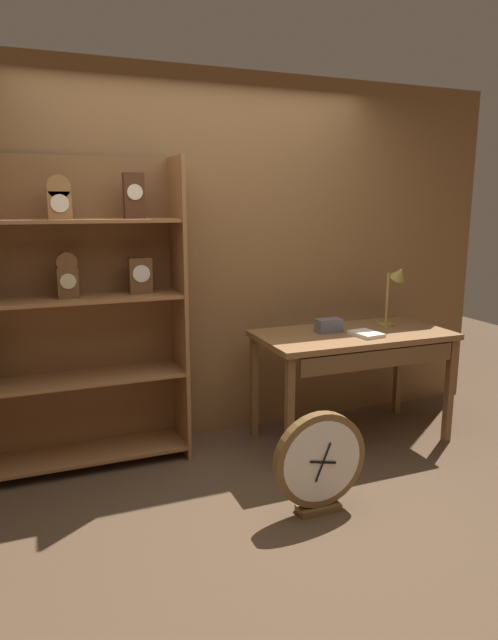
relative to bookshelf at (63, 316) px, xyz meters
The scene contains 8 objects.
ground_plane 1.80m from the bookshelf, 49.66° to the right, with size 10.00×10.00×0.00m, color #4C3826.
back_wood_panel 1.03m from the bookshelf, 12.01° to the left, with size 4.80×0.05×2.60m, color brown.
bookshelf is the anchor object (origin of this frame).
workbench 1.98m from the bookshelf, 10.04° to the right, with size 1.37×0.70×0.81m.
desk_lamp 2.32m from the bookshelf, ahead, with size 0.18×0.18×0.47m.
toolbox_small 1.78m from the bookshelf, ahead, with size 0.18×0.09×0.10m, color #595960.
open_repair_manual 2.01m from the bookshelf, 12.66° to the right, with size 0.16×0.22×0.03m, color silver.
round_clock_large 1.81m from the bookshelf, 41.78° to the right, with size 0.55×0.11×0.59m.
Camera 1 is at (-1.12, -2.45, 1.69)m, focal length 30.97 mm.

